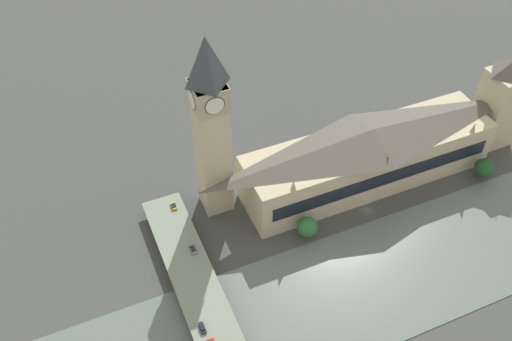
{
  "coord_description": "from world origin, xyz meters",
  "views": [
    {
      "loc": [
        -123.19,
        102.55,
        178.09
      ],
      "look_at": [
        20.75,
        40.88,
        20.2
      ],
      "focal_mm": 40.0,
      "sensor_mm": 36.0,
      "label": 1
    }
  ],
  "objects_px": {
    "parliament_hall": "(368,155)",
    "road_bridge": "(217,335)",
    "car_northbound_tail": "(202,328)",
    "car_southbound_lead": "(174,206)",
    "clock_tower": "(211,126)",
    "victoria_tower": "(500,102)",
    "car_northbound_lead": "(193,249)"
  },
  "relations": [
    {
      "from": "parliament_hall",
      "to": "road_bridge",
      "type": "xyz_separation_m",
      "value": [
        -46.82,
        85.23,
        -9.51
      ]
    },
    {
      "from": "car_northbound_tail",
      "to": "parliament_hall",
      "type": "bearing_deg",
      "value": -63.98
    },
    {
      "from": "road_bridge",
      "to": "car_southbound_lead",
      "type": "distance_m",
      "value": 58.97
    },
    {
      "from": "clock_tower",
      "to": "victoria_tower",
      "type": "bearing_deg",
      "value": -95.24
    },
    {
      "from": "parliament_hall",
      "to": "victoria_tower",
      "type": "bearing_deg",
      "value": -89.95
    },
    {
      "from": "clock_tower",
      "to": "car_northbound_lead",
      "type": "distance_m",
      "value": 46.5
    },
    {
      "from": "car_southbound_lead",
      "to": "car_northbound_lead",
      "type": "bearing_deg",
      "value": -179.69
    },
    {
      "from": "victoria_tower",
      "to": "car_northbound_tail",
      "type": "xyz_separation_m",
      "value": [
        -43.54,
        154.76,
        -15.57
      ]
    },
    {
      "from": "clock_tower",
      "to": "parliament_hall",
      "type": "bearing_deg",
      "value": -100.6
    },
    {
      "from": "road_bridge",
      "to": "car_northbound_tail",
      "type": "xyz_separation_m",
      "value": [
        3.34,
        3.85,
        1.85
      ]
    },
    {
      "from": "car_northbound_tail",
      "to": "car_southbound_lead",
      "type": "bearing_deg",
      "value": -7.62
    },
    {
      "from": "parliament_hall",
      "to": "victoria_tower",
      "type": "distance_m",
      "value": 66.16
    },
    {
      "from": "clock_tower",
      "to": "car_northbound_lead",
      "type": "bearing_deg",
      "value": 142.48
    },
    {
      "from": "car_northbound_tail",
      "to": "victoria_tower",
      "type": "bearing_deg",
      "value": -74.29
    },
    {
      "from": "parliament_hall",
      "to": "clock_tower",
      "type": "distance_m",
      "value": 70.73
    },
    {
      "from": "car_southbound_lead",
      "to": "victoria_tower",
      "type": "bearing_deg",
      "value": -94.64
    },
    {
      "from": "car_northbound_lead",
      "to": "car_southbound_lead",
      "type": "xyz_separation_m",
      "value": [
        23.34,
        0.13,
        -0.04
      ]
    },
    {
      "from": "road_bridge",
      "to": "car_northbound_tail",
      "type": "height_order",
      "value": "car_northbound_tail"
    },
    {
      "from": "victoria_tower",
      "to": "car_southbound_lead",
      "type": "xyz_separation_m",
      "value": [
        11.95,
        147.34,
        -15.63
      ]
    },
    {
      "from": "victoria_tower",
      "to": "road_bridge",
      "type": "xyz_separation_m",
      "value": [
        -46.88,
        150.92,
        -17.42
      ]
    },
    {
      "from": "road_bridge",
      "to": "car_southbound_lead",
      "type": "xyz_separation_m",
      "value": [
        58.83,
        -3.58,
        1.79
      ]
    },
    {
      "from": "victoria_tower",
      "to": "road_bridge",
      "type": "distance_m",
      "value": 158.99
    },
    {
      "from": "victoria_tower",
      "to": "road_bridge",
      "type": "bearing_deg",
      "value": 107.26
    },
    {
      "from": "car_northbound_lead",
      "to": "car_southbound_lead",
      "type": "height_order",
      "value": "car_northbound_lead"
    },
    {
      "from": "parliament_hall",
      "to": "clock_tower",
      "type": "bearing_deg",
      "value": 79.4
    },
    {
      "from": "parliament_hall",
      "to": "road_bridge",
      "type": "relative_size",
      "value": 0.82
    },
    {
      "from": "clock_tower",
      "to": "road_bridge",
      "type": "xyz_separation_m",
      "value": [
        -58.74,
        21.56,
        -37.92
      ]
    },
    {
      "from": "victoria_tower",
      "to": "car_northbound_tail",
      "type": "bearing_deg",
      "value": 105.71
    },
    {
      "from": "victoria_tower",
      "to": "car_northbound_lead",
      "type": "height_order",
      "value": "victoria_tower"
    },
    {
      "from": "road_bridge",
      "to": "car_northbound_tail",
      "type": "distance_m",
      "value": 5.42
    },
    {
      "from": "victoria_tower",
      "to": "car_northbound_lead",
      "type": "xyz_separation_m",
      "value": [
        -11.38,
        147.21,
        -15.6
      ]
    },
    {
      "from": "car_southbound_lead",
      "to": "car_northbound_tail",
      "type": "bearing_deg",
      "value": 172.38
    }
  ]
}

